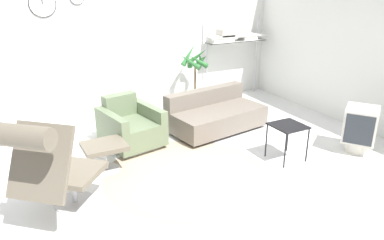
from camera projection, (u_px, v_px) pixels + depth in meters
ground_plane at (189, 173)px, 4.79m from camera, size 12.00×12.00×0.00m
wall_back at (116, 35)px, 6.56m from camera, size 12.00×0.09×2.80m
wall_right at (375, 43)px, 5.70m from camera, size 0.06×12.00×2.80m
round_rug at (186, 174)px, 4.75m from camera, size 2.10×2.10×0.01m
lounge_chair at (48, 161)px, 3.59m from camera, size 1.10×1.14×1.17m
ottoman at (105, 150)px, 4.74m from camera, size 0.53×0.45×0.38m
armchair_red at (130, 128)px, 5.50m from camera, size 0.88×0.96×0.72m
couch_low at (215, 116)px, 6.09m from camera, size 1.63×1.03×0.63m
side_table at (288, 129)px, 5.00m from camera, size 0.43×0.43×0.50m
crt_television at (360, 128)px, 5.26m from camera, size 0.64×0.62×0.65m
potted_plant at (195, 82)px, 7.07m from camera, size 0.63×0.62×1.19m
shelf_unit at (234, 38)px, 7.42m from camera, size 1.28×0.28×1.66m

